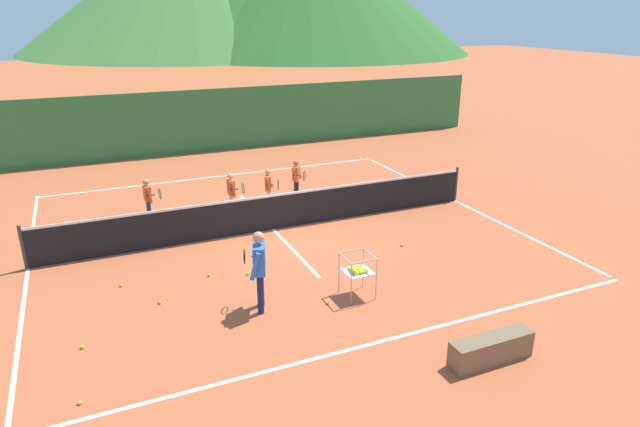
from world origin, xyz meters
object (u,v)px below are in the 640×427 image
(tennis_ball_4, at_px, (402,245))
(tennis_ball_7, at_px, (327,303))
(instructor, at_px, (259,264))
(ball_cart, at_px, (357,270))
(tennis_ball_5, at_px, (82,347))
(tennis_ball_1, at_px, (248,273))
(tennis_ball_0, at_px, (80,402))
(student_1, at_px, (232,190))
(tennis_net, at_px, (273,212))
(tennis_ball_2, at_px, (209,275))
(student_0, at_px, (148,196))
(student_3, at_px, (297,176))
(tennis_ball_6, at_px, (121,285))
(student_2, at_px, (269,185))
(tennis_ball_3, at_px, (160,302))
(courtside_bench, at_px, (491,349))

(tennis_ball_4, height_order, tennis_ball_7, same)
(tennis_ball_4, bearing_deg, instructor, -160.17)
(ball_cart, xyz_separation_m, tennis_ball_5, (-5.21, 0.25, -0.55))
(tennis_ball_1, bearing_deg, tennis_ball_0, -138.67)
(student_1, bearing_deg, tennis_ball_0, -121.35)
(student_1, relative_size, tennis_ball_7, 17.81)
(instructor, xyz_separation_m, tennis_ball_5, (-3.25, -0.05, -0.94))
(ball_cart, height_order, tennis_ball_1, ball_cart)
(tennis_net, distance_m, tennis_ball_2, 3.04)
(student_0, bearing_deg, student_1, -10.41)
(student_3, distance_m, tennis_ball_6, 6.82)
(ball_cart, distance_m, tennis_ball_2, 3.35)
(tennis_ball_4, bearing_deg, student_0, 141.53)
(student_3, xyz_separation_m, tennis_ball_7, (-1.85, -6.35, -0.69))
(tennis_net, height_order, tennis_ball_7, tennis_net)
(student_0, height_order, tennis_ball_7, student_0)
(instructor, relative_size, student_2, 1.35)
(instructor, bearing_deg, ball_cart, -8.58)
(tennis_ball_5, bearing_deg, student_0, 71.65)
(tennis_ball_3, bearing_deg, courtside_bench, -41.29)
(tennis_ball_5, bearing_deg, tennis_ball_4, 11.77)
(student_1, xyz_separation_m, ball_cart, (1.03, -5.71, -0.15))
(student_0, xyz_separation_m, student_2, (3.33, -0.41, 0.01))
(tennis_ball_2, bearing_deg, tennis_ball_1, -18.53)
(tennis_ball_1, bearing_deg, student_1, 79.29)
(student_0, distance_m, ball_cart, 6.94)
(tennis_net, distance_m, courtside_bench, 7.15)
(tennis_ball_4, xyz_separation_m, tennis_ball_6, (-6.57, 0.57, 0.00))
(tennis_ball_4, xyz_separation_m, courtside_bench, (-1.17, -4.67, 0.20))
(tennis_ball_5, bearing_deg, student_1, 52.56)
(student_1, height_order, tennis_ball_2, student_1)
(student_1, relative_size, tennis_ball_4, 17.81)
(student_0, bearing_deg, ball_cart, -61.91)
(student_1, xyz_separation_m, tennis_ball_5, (-4.18, -5.46, -0.70))
(tennis_ball_1, xyz_separation_m, tennis_ball_4, (3.95, -0.02, 0.00))
(student_0, relative_size, tennis_ball_4, 17.63)
(student_3, relative_size, tennis_ball_2, 17.76)
(tennis_ball_2, relative_size, tennis_ball_5, 1.00)
(tennis_ball_3, height_order, tennis_ball_7, same)
(tennis_ball_0, height_order, tennis_ball_4, same)
(tennis_ball_5, relative_size, tennis_ball_6, 1.00)
(instructor, height_order, tennis_ball_5, instructor)
(tennis_net, height_order, tennis_ball_3, tennis_net)
(tennis_ball_1, distance_m, tennis_ball_7, 2.17)
(tennis_ball_7, bearing_deg, tennis_ball_6, 146.62)
(instructor, relative_size, tennis_ball_5, 23.96)
(student_1, bearing_deg, tennis_ball_5, -127.44)
(student_0, distance_m, tennis_ball_5, 6.22)
(tennis_ball_0, relative_size, tennis_ball_4, 1.00)
(tennis_ball_2, height_order, tennis_ball_3, same)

